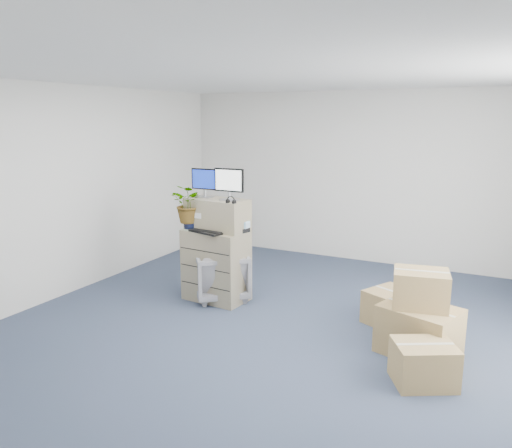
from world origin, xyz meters
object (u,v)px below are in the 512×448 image
object	(u,v)px
monitor_left	(205,181)
monitor_right	(229,183)
office_chair	(221,273)
filing_cabinet_lower	(216,265)
potted_plant	(190,209)
water_bottle	(223,220)
keyboard	(207,232)

from	to	relation	value
monitor_left	monitor_right	world-z (taller)	monitor_right
monitor_left	office_chair	world-z (taller)	monitor_left
filing_cabinet_lower	potted_plant	distance (m)	0.81
monitor_left	office_chair	xyz separation A→B (m)	(0.24, -0.02, -1.20)
filing_cabinet_lower	water_bottle	size ratio (longest dim) A/B	3.82
keyboard	office_chair	size ratio (longest dim) A/B	0.68
potted_plant	office_chair	bearing A→B (deg)	26.00
filing_cabinet_lower	water_bottle	distance (m)	0.60
potted_plant	filing_cabinet_lower	bearing A→B (deg)	17.69
filing_cabinet_lower	keyboard	size ratio (longest dim) A/B	1.97
monitor_left	monitor_right	size ratio (longest dim) A/B	0.93
keyboard	potted_plant	xyz separation A→B (m)	(-0.29, 0.07, 0.26)
water_bottle	filing_cabinet_lower	bearing A→B (deg)	-137.47
water_bottle	office_chair	distance (m)	0.71
filing_cabinet_lower	office_chair	bearing A→B (deg)	69.80
keyboard	potted_plant	distance (m)	0.40
water_bottle	office_chair	size ratio (longest dim) A/B	0.35
filing_cabinet_lower	monitor_right	size ratio (longest dim) A/B	2.29
monitor_right	potted_plant	bearing A→B (deg)	-166.27
water_bottle	office_chair	xyz separation A→B (m)	(-0.04, 0.00, -0.71)
monitor_left	monitor_right	bearing A→B (deg)	-10.08
water_bottle	potted_plant	distance (m)	0.46
keyboard	water_bottle	world-z (taller)	water_bottle
keyboard	water_bottle	bearing A→B (deg)	81.99
keyboard	office_chair	bearing A→B (deg)	90.84
filing_cabinet_lower	monitor_right	distance (m)	1.11
keyboard	office_chair	world-z (taller)	keyboard
monitor_left	keyboard	world-z (taller)	monitor_left
water_bottle	potted_plant	size ratio (longest dim) A/B	0.41
water_bottle	keyboard	bearing A→B (deg)	-112.51
monitor_right	potted_plant	size ratio (longest dim) A/B	0.69
water_bottle	monitor_right	bearing A→B (deg)	-22.90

